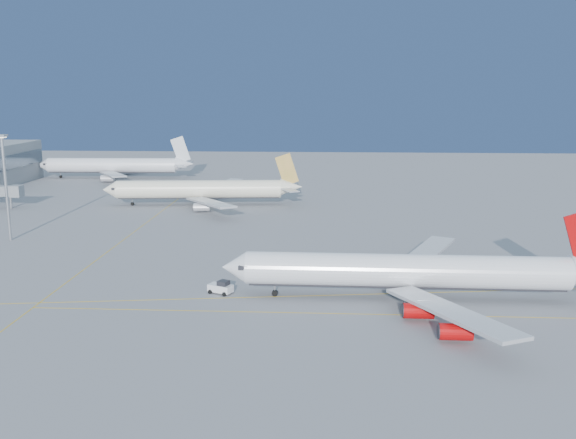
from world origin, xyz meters
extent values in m
plane|color=slate|center=(0.00, 0.00, 0.00)|extent=(500.00, 500.00, 0.00)
cylinder|color=gray|center=(-86.00, 72.00, 2.60)|extent=(0.70, 0.70, 5.20)
cube|color=gray|center=(-84.00, 72.00, 5.20)|extent=(3.20, 3.60, 3.40)
cube|color=gold|center=(5.00, -14.00, 0.01)|extent=(90.00, 0.18, 0.02)
cube|color=gold|center=(0.00, -6.00, 0.01)|extent=(118.86, 16.88, 0.02)
cube|color=gold|center=(-40.00, 30.00, 0.01)|extent=(0.18, 140.00, 0.02)
cylinder|color=white|center=(20.90, -6.11, 4.99)|extent=(53.81, 6.30, 5.57)
cone|color=white|center=(-8.07, -5.71, 4.99)|extent=(4.39, 5.62, 5.57)
cube|color=black|center=(-6.25, -5.74, 5.57)|extent=(1.61, 5.31, 0.67)
cube|color=#B7B7BC|center=(25.56, -21.76, 3.46)|extent=(16.33, 27.28, 0.53)
cube|color=#B7B7BC|center=(25.99, 9.40, 3.46)|extent=(16.95, 27.07, 0.53)
cylinder|color=gray|center=(-1.13, -5.81, 1.63)|extent=(0.23, 0.23, 2.21)
cylinder|color=black|center=(-1.13, -5.81, 0.53)|extent=(1.06, 0.69, 1.06)
cylinder|color=gray|center=(21.81, -10.06, 1.63)|extent=(0.31, 0.31, 2.21)
cylinder|color=black|center=(21.81, -10.06, 0.53)|extent=(1.07, 0.88, 1.06)
cylinder|color=gray|center=(21.92, -2.19, 1.63)|extent=(0.31, 0.31, 2.21)
cylinder|color=black|center=(21.92, -2.19, 0.53)|extent=(1.07, 0.88, 1.06)
cylinder|color=#B00708|center=(21.74, -16.70, 1.66)|extent=(4.64, 2.46, 2.40)
cylinder|color=#B00708|center=(25.70, -25.10, 1.66)|extent=(4.64, 2.46, 2.40)
cylinder|color=#B00708|center=(22.03, 4.45, 1.66)|extent=(4.64, 2.46, 2.40)
cylinder|color=#B00708|center=(26.22, 12.74, 1.66)|extent=(4.64, 2.46, 2.40)
cylinder|color=#EFE7CC|center=(-30.96, 80.46, 4.93)|extent=(50.06, 10.11, 5.46)
cone|color=#EFE7CC|center=(-57.83, 77.93, 4.93)|extent=(4.80, 5.84, 5.46)
cone|color=#EFE7CC|center=(-2.85, 83.11, 5.50)|extent=(7.16, 5.79, 5.18)
cube|color=black|center=(-56.02, 78.10, 5.50)|extent=(2.01, 5.30, 0.67)
cube|color=#B7B7BC|center=(-24.95, 65.93, 3.43)|extent=(18.16, 25.44, 0.53)
cube|color=#B7B7BC|center=(-27.77, 95.86, 3.43)|extent=(14.05, 26.82, 0.53)
cube|color=tan|center=(-4.28, 82.98, 10.84)|extent=(7.37, 1.12, 10.13)
cylinder|color=gray|center=(-51.27, 78.54, 1.63)|extent=(0.23, 0.23, 2.20)
cylinder|color=black|center=(-51.27, 78.54, 0.53)|extent=(1.11, 0.77, 1.05)
cylinder|color=gray|center=(-29.64, 76.69, 1.63)|extent=(0.31, 0.31, 2.20)
cylinder|color=black|center=(-29.64, 76.69, 0.53)|extent=(1.13, 0.96, 1.05)
cylinder|color=gray|center=(-30.37, 84.41, 1.63)|extent=(0.31, 0.31, 2.20)
cylinder|color=black|center=(-30.37, 84.41, 0.53)|extent=(1.13, 0.96, 1.05)
cylinder|color=#B7B7BC|center=(-27.93, 68.34, 1.63)|extent=(4.80, 2.81, 2.39)
cylinder|color=#B7B7BC|center=(-30.25, 92.94, 1.63)|extent=(4.80, 2.81, 2.39)
cylinder|color=white|center=(-77.03, 138.05, 5.19)|extent=(51.06, 7.56, 5.70)
cone|color=white|center=(-104.69, 137.04, 5.19)|extent=(4.79, 5.86, 5.70)
cone|color=white|center=(-48.05, 139.12, 5.80)|extent=(7.32, 5.67, 5.41)
cube|color=black|center=(-102.76, 137.11, 5.80)|extent=(1.83, 5.47, 0.71)
cube|color=#B7B7BC|center=(-71.80, 122.79, 3.62)|extent=(17.57, 26.71, 0.56)
cube|color=#B7B7BC|center=(-72.94, 153.66, 3.62)|extent=(15.92, 27.24, 0.56)
cube|color=silver|center=(-49.58, 139.06, 11.45)|extent=(7.84, 0.74, 10.77)
cylinder|color=gray|center=(-97.88, 137.29, 1.73)|extent=(0.24, 0.24, 2.34)
cylinder|color=black|center=(-97.88, 137.29, 0.56)|extent=(1.14, 0.75, 1.12)
cylinder|color=gray|center=(-75.87, 134.02, 1.73)|extent=(0.33, 0.33, 2.34)
cylinder|color=black|center=(-75.87, 134.02, 0.56)|extent=(1.15, 0.96, 1.12)
cylinder|color=gray|center=(-76.17, 142.16, 1.73)|extent=(0.33, 0.33, 2.34)
cylinder|color=black|center=(-76.17, 142.16, 0.56)|extent=(1.15, 0.96, 1.12)
cylinder|color=#B7B7BC|center=(-74.77, 125.43, 1.71)|extent=(4.97, 2.72, 2.54)
cylinder|color=#B7B7BC|center=(-75.70, 150.81, 1.71)|extent=(4.97, 2.72, 2.54)
cube|color=white|center=(-10.68, -4.83, 0.95)|extent=(4.69, 3.65, 1.26)
cube|color=black|center=(-10.11, -5.09, 1.89)|extent=(2.27, 2.32, 0.95)
cylinder|color=black|center=(-12.48, -5.23, 0.37)|extent=(0.82, 0.64, 0.74)
cylinder|color=black|center=(-11.57, -3.22, 0.37)|extent=(0.82, 0.64, 0.74)
cylinder|color=black|center=(-9.80, -6.44, 0.37)|extent=(0.82, 0.64, 0.74)
cylinder|color=black|center=(-8.89, -4.43, 0.37)|extent=(0.82, 0.64, 0.74)
cylinder|color=gray|center=(-66.45, 32.03, 12.14)|extent=(0.68, 0.68, 24.29)
cube|color=gray|center=(-66.45, 32.03, 24.48)|extent=(2.14, 2.14, 0.49)
cube|color=white|center=(-66.45, 32.03, 24.09)|extent=(1.55, 1.55, 0.24)
camera|label=1|loc=(7.15, -110.77, 34.95)|focal=40.00mm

